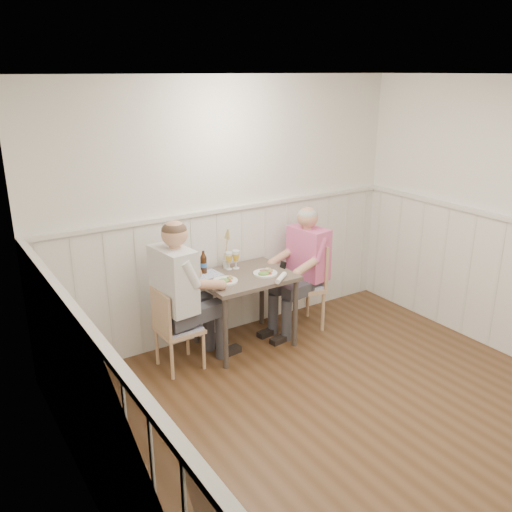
# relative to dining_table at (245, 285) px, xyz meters

# --- Properties ---
(ground_plane) EXTENTS (4.50, 4.50, 0.00)m
(ground_plane) POSITION_rel_dining_table_xyz_m (0.06, -1.84, -0.65)
(ground_plane) COLOR #4A2F19
(room_shell) EXTENTS (4.04, 4.54, 2.60)m
(room_shell) POSITION_rel_dining_table_xyz_m (0.06, -1.84, 0.87)
(room_shell) COLOR white
(room_shell) RESTS_ON ground
(wainscot) EXTENTS (4.00, 4.49, 1.34)m
(wainscot) POSITION_rel_dining_table_xyz_m (0.06, -1.15, 0.04)
(wainscot) COLOR white
(wainscot) RESTS_ON ground
(dining_table) EXTENTS (0.89, 0.70, 0.75)m
(dining_table) POSITION_rel_dining_table_xyz_m (0.00, 0.00, 0.00)
(dining_table) COLOR #494134
(dining_table) RESTS_ON ground
(chair_right) EXTENTS (0.53, 0.53, 0.94)m
(chair_right) POSITION_rel_dining_table_xyz_m (0.76, 0.02, -0.14)
(chair_right) COLOR tan
(chair_right) RESTS_ON ground
(chair_left) EXTENTS (0.38, 0.38, 0.79)m
(chair_left) POSITION_rel_dining_table_xyz_m (-0.79, -0.05, -0.22)
(chair_left) COLOR tan
(chair_left) RESTS_ON ground
(man_in_pink) EXTENTS (0.67, 0.46, 1.35)m
(man_in_pink) POSITION_rel_dining_table_xyz_m (0.74, 0.00, -0.08)
(man_in_pink) COLOR #3F3F47
(man_in_pink) RESTS_ON ground
(diner_cream) EXTENTS (0.70, 0.49, 1.44)m
(diner_cream) POSITION_rel_dining_table_xyz_m (-0.73, -0.05, -0.04)
(diner_cream) COLOR #3F3F47
(diner_cream) RESTS_ON ground
(plate_man) EXTENTS (0.24, 0.24, 0.06)m
(plate_man) POSITION_rel_dining_table_xyz_m (0.17, -0.10, 0.12)
(plate_man) COLOR white
(plate_man) RESTS_ON dining_table
(plate_diner) EXTENTS (0.24, 0.24, 0.06)m
(plate_diner) POSITION_rel_dining_table_xyz_m (-0.26, -0.06, 0.12)
(plate_diner) COLOR white
(plate_diner) RESTS_ON dining_table
(beer_glass_a) EXTENTS (0.08, 0.08, 0.19)m
(beer_glass_a) POSITION_rel_dining_table_xyz_m (0.02, 0.19, 0.23)
(beer_glass_a) COLOR silver
(beer_glass_a) RESTS_ON dining_table
(beer_glass_b) EXTENTS (0.07, 0.07, 0.18)m
(beer_glass_b) POSITION_rel_dining_table_xyz_m (-0.05, 0.21, 0.22)
(beer_glass_b) COLOR silver
(beer_glass_b) RESTS_ON dining_table
(beer_bottle) EXTENTS (0.06, 0.06, 0.23)m
(beer_bottle) POSITION_rel_dining_table_xyz_m (-0.32, 0.25, 0.21)
(beer_bottle) COLOR black
(beer_bottle) RESTS_ON dining_table
(rolled_napkin) EXTENTS (0.21, 0.17, 0.05)m
(rolled_napkin) POSITION_rel_dining_table_xyz_m (0.21, -0.31, 0.13)
(rolled_napkin) COLOR white
(rolled_napkin) RESTS_ON dining_table
(grass_vase) EXTENTS (0.05, 0.05, 0.43)m
(grass_vase) POSITION_rel_dining_table_xyz_m (-0.07, 0.25, 0.30)
(grass_vase) COLOR silver
(grass_vase) RESTS_ON dining_table
(gingham_mat) EXTENTS (0.30, 0.25, 0.01)m
(gingham_mat) POSITION_rel_dining_table_xyz_m (-0.32, 0.20, 0.11)
(gingham_mat) COLOR #6977C3
(gingham_mat) RESTS_ON dining_table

